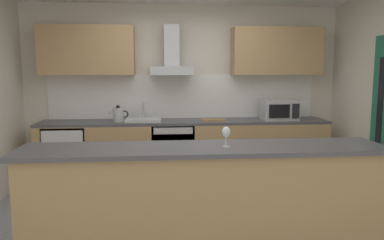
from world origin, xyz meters
name	(u,v)px	position (x,y,z in m)	size (l,w,h in m)	color
ground	(195,222)	(0.00, 0.00, -0.01)	(5.75, 4.70, 0.02)	gray
wall_back	(183,92)	(0.00, 1.91, 1.30)	(5.75, 0.12, 2.60)	silver
backsplash_tile	(183,97)	(0.00, 1.84, 1.23)	(4.04, 0.02, 0.66)	white
counter_back	(185,151)	(0.00, 1.53, 0.45)	(4.18, 0.60, 0.90)	tan
counter_island	(204,198)	(0.02, -0.64, 0.48)	(3.24, 0.64, 0.96)	tan
upper_cabinets	(184,51)	(0.00, 1.68, 1.91)	(4.12, 0.32, 0.70)	tan
oven	(173,151)	(-0.18, 1.50, 0.46)	(0.60, 0.62, 0.80)	slate
refrigerator	(68,155)	(-1.68, 1.50, 0.43)	(0.58, 0.60, 0.85)	white
microwave	(279,110)	(1.39, 1.48, 1.05)	(0.50, 0.38, 0.30)	#B7BABC
sink	(143,119)	(-0.61, 1.52, 0.93)	(0.50, 0.40, 0.26)	silver
kettle	(118,114)	(-0.95, 1.47, 1.01)	(0.29, 0.15, 0.24)	#B7BABC
range_hood	(172,59)	(-0.18, 1.63, 1.79)	(0.62, 0.45, 0.72)	#B7BABC
wine_glass	(226,133)	(0.20, -0.67, 1.08)	(0.08, 0.08, 0.18)	silver
chopping_board	(213,120)	(0.41, 1.48, 0.91)	(0.34, 0.22, 0.02)	#9E7247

